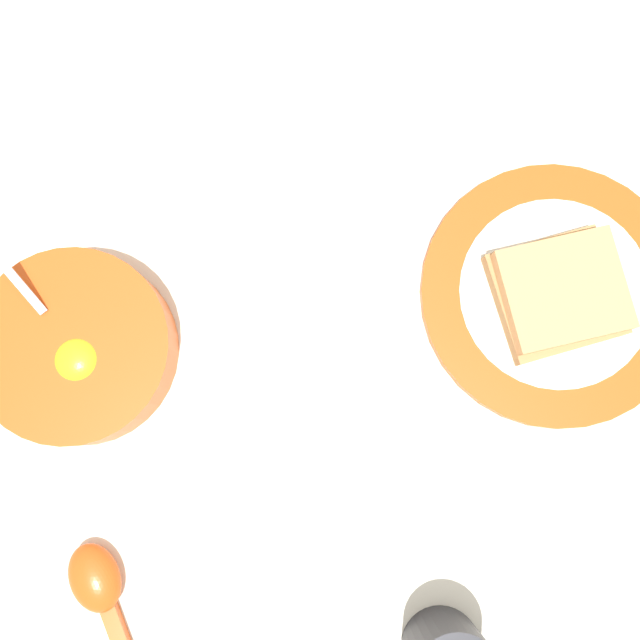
% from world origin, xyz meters
% --- Properties ---
extents(ground_plane, '(3.00, 3.00, 0.00)m').
position_xyz_m(ground_plane, '(0.00, 0.00, 0.00)').
color(ground_plane, silver).
extents(egg_bowl, '(0.16, 0.16, 0.07)m').
position_xyz_m(egg_bowl, '(0.21, -0.13, 0.02)').
color(egg_bowl, '#DB5119').
rests_on(egg_bowl, ground_plane).
extents(toast_plate, '(0.23, 0.23, 0.01)m').
position_xyz_m(toast_plate, '(-0.19, -0.19, 0.01)').
color(toast_plate, '#DB5119').
rests_on(toast_plate, ground_plane).
extents(toast_sandwich, '(0.12, 0.12, 0.03)m').
position_xyz_m(toast_sandwich, '(-0.18, -0.19, 0.03)').
color(toast_sandwich, tan).
rests_on(toast_sandwich, toast_plate).
extents(soup_spoon, '(0.09, 0.15, 0.03)m').
position_xyz_m(soup_spoon, '(0.18, 0.07, 0.01)').
color(soup_spoon, '#DB5119').
rests_on(soup_spoon, ground_plane).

